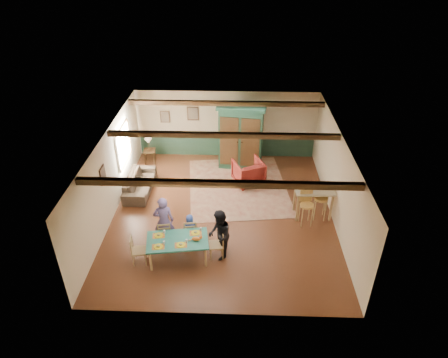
{
  "coord_description": "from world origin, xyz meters",
  "views": [
    {
      "loc": [
        0.42,
        -10.39,
        7.77
      ],
      "look_at": [
        0.03,
        0.27,
        1.15
      ],
      "focal_mm": 32.0,
      "sensor_mm": 36.0,
      "label": 1
    }
  ],
  "objects_px": {
    "dining_chair_far_left": "(165,233)",
    "counter_table": "(313,202)",
    "armchair": "(248,172)",
    "dining_chair_end_right": "(216,244)",
    "person_child": "(190,228)",
    "dining_chair_end_left": "(139,250)",
    "bar_stool_left": "(306,209)",
    "dining_chair_far_right": "(190,231)",
    "table_lamp": "(149,144)",
    "dining_table": "(178,249)",
    "cat": "(196,238)",
    "armoire": "(241,137)",
    "sofa": "(140,183)",
    "person_man": "(164,221)",
    "person_woman": "(219,235)",
    "bar_stool_right": "(320,202)",
    "end_table": "(150,156)"
  },
  "relations": [
    {
      "from": "dining_chair_end_left",
      "to": "cat",
      "type": "height_order",
      "value": "dining_chair_end_left"
    },
    {
      "from": "person_woman",
      "to": "bar_stool_left",
      "type": "xyz_separation_m",
      "value": [
        2.58,
        1.54,
        -0.18
      ]
    },
    {
      "from": "dining_chair_far_right",
      "to": "table_lamp",
      "type": "relative_size",
      "value": 1.75
    },
    {
      "from": "armchair",
      "to": "dining_chair_end_right",
      "type": "bearing_deg",
      "value": 53.94
    },
    {
      "from": "dining_chair_end_right",
      "to": "person_child",
      "type": "xyz_separation_m",
      "value": [
        -0.79,
        0.63,
        0.03
      ]
    },
    {
      "from": "person_woman",
      "to": "sofa",
      "type": "xyz_separation_m",
      "value": [
        -2.95,
        3.25,
        -0.46
      ]
    },
    {
      "from": "table_lamp",
      "to": "dining_chair_far_left",
      "type": "bearing_deg",
      "value": -74.0
    },
    {
      "from": "person_man",
      "to": "armoire",
      "type": "height_order",
      "value": "armoire"
    },
    {
      "from": "dining_chair_end_left",
      "to": "bar_stool_left",
      "type": "xyz_separation_m",
      "value": [
        4.76,
        1.86,
        0.14
      ]
    },
    {
      "from": "dining_chair_far_left",
      "to": "counter_table",
      "type": "relative_size",
      "value": 0.72
    },
    {
      "from": "armoire",
      "to": "bar_stool_right",
      "type": "bearing_deg",
      "value": -44.52
    },
    {
      "from": "armoire",
      "to": "person_woman",
      "type": "bearing_deg",
      "value": -88.83
    },
    {
      "from": "bar_stool_right",
      "to": "bar_stool_left",
      "type": "bearing_deg",
      "value": -140.25
    },
    {
      "from": "dining_chair_end_right",
      "to": "bar_stool_left",
      "type": "bearing_deg",
      "value": 111.72
    },
    {
      "from": "dining_chair_far_left",
      "to": "armchair",
      "type": "relative_size",
      "value": 0.88
    },
    {
      "from": "end_table",
      "to": "bar_stool_left",
      "type": "relative_size",
      "value": 0.47
    },
    {
      "from": "armchair",
      "to": "table_lamp",
      "type": "bearing_deg",
      "value": -42.4
    },
    {
      "from": "dining_chair_end_right",
      "to": "counter_table",
      "type": "height_order",
      "value": "counter_table"
    },
    {
      "from": "armchair",
      "to": "bar_stool_right",
      "type": "relative_size",
      "value": 0.83
    },
    {
      "from": "dining_chair_far_left",
      "to": "person_child",
      "type": "height_order",
      "value": "person_child"
    },
    {
      "from": "person_woman",
      "to": "end_table",
      "type": "xyz_separation_m",
      "value": [
        -2.98,
        5.27,
        -0.49
      ]
    },
    {
      "from": "dining_table",
      "to": "counter_table",
      "type": "distance_m",
      "value": 4.54
    },
    {
      "from": "dining_chair_end_right",
      "to": "person_man",
      "type": "distance_m",
      "value": 1.64
    },
    {
      "from": "dining_chair_far_left",
      "to": "dining_chair_end_right",
      "type": "relative_size",
      "value": 1.0
    },
    {
      "from": "dining_table",
      "to": "dining_chair_far_right",
      "type": "height_order",
      "value": "dining_chair_far_right"
    },
    {
      "from": "counter_table",
      "to": "dining_chair_end_left",
      "type": "bearing_deg",
      "value": -155.28
    },
    {
      "from": "person_man",
      "to": "sofa",
      "type": "distance_m",
      "value": 3.1
    },
    {
      "from": "dining_chair_far_left",
      "to": "person_woman",
      "type": "height_order",
      "value": "person_woman"
    },
    {
      "from": "dining_chair_end_right",
      "to": "end_table",
      "type": "relative_size",
      "value": 1.6
    },
    {
      "from": "person_child",
      "to": "armchair",
      "type": "height_order",
      "value": "person_child"
    },
    {
      "from": "dining_table",
      "to": "dining_chair_end_right",
      "type": "xyz_separation_m",
      "value": [
        1.04,
        0.15,
        0.09
      ]
    },
    {
      "from": "counter_table",
      "to": "bar_stool_left",
      "type": "xyz_separation_m",
      "value": [
        -0.27,
        -0.45,
        0.07
      ]
    },
    {
      "from": "person_man",
      "to": "bar_stool_left",
      "type": "height_order",
      "value": "person_man"
    },
    {
      "from": "dining_chair_end_right",
      "to": "sofa",
      "type": "bearing_deg",
      "value": -147.23
    },
    {
      "from": "dining_chair_end_right",
      "to": "person_man",
      "type": "height_order",
      "value": "person_man"
    },
    {
      "from": "dining_chair_end_right",
      "to": "armchair",
      "type": "bearing_deg",
      "value": 157.83
    },
    {
      "from": "cat",
      "to": "counter_table",
      "type": "xyz_separation_m",
      "value": [
        3.47,
        2.18,
        -0.27
      ]
    },
    {
      "from": "dining_table",
      "to": "sofa",
      "type": "xyz_separation_m",
      "value": [
        -1.81,
        3.42,
        -0.04
      ]
    },
    {
      "from": "dining_chair_far_left",
      "to": "table_lamp",
      "type": "distance_m",
      "value": 5.04
    },
    {
      "from": "end_table",
      "to": "bar_stool_right",
      "type": "xyz_separation_m",
      "value": [
        6.04,
        -3.39,
        0.33
      ]
    },
    {
      "from": "cat",
      "to": "end_table",
      "type": "bearing_deg",
      "value": 104.97
    },
    {
      "from": "dining_chair_end_right",
      "to": "sofa",
      "type": "height_order",
      "value": "dining_chair_end_right"
    },
    {
      "from": "dining_chair_end_left",
      "to": "sofa",
      "type": "xyz_separation_m",
      "value": [
        -0.77,
        3.57,
        -0.14
      ]
    },
    {
      "from": "dining_chair_end_left",
      "to": "bar_stool_left",
      "type": "relative_size",
      "value": 0.76
    },
    {
      "from": "dining_chair_far_left",
      "to": "bar_stool_left",
      "type": "height_order",
      "value": "bar_stool_left"
    },
    {
      "from": "dining_chair_far_right",
      "to": "sofa",
      "type": "height_order",
      "value": "dining_chair_far_right"
    },
    {
      "from": "dining_chair_far_left",
      "to": "counter_table",
      "type": "bearing_deg",
      "value": -169.08
    },
    {
      "from": "armoire",
      "to": "counter_table",
      "type": "xyz_separation_m",
      "value": [
        2.29,
        -3.09,
        -0.74
      ]
    },
    {
      "from": "dining_chair_far_left",
      "to": "counter_table",
      "type": "height_order",
      "value": "counter_table"
    },
    {
      "from": "end_table",
      "to": "counter_table",
      "type": "xyz_separation_m",
      "value": [
        5.83,
        -3.28,
        0.23
      ]
    }
  ]
}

